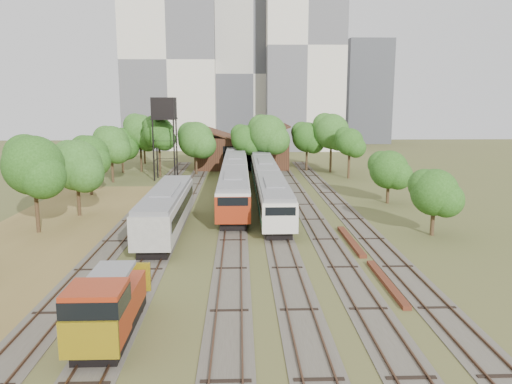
{
  "coord_description": "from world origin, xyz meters",
  "views": [
    {
      "loc": [
        -1.35,
        -30.84,
        11.9
      ],
      "look_at": [
        0.3,
        19.85,
        2.5
      ],
      "focal_mm": 35.0,
      "sensor_mm": 36.0,
      "label": 1
    }
  ],
  "objects_px": {
    "railcar_red_set": "(235,180)",
    "shunter_locomotive": "(107,309)",
    "water_tower": "(164,110)",
    "railcar_green_set": "(265,174)"
  },
  "relations": [
    {
      "from": "railcar_red_set",
      "to": "shunter_locomotive",
      "type": "xyz_separation_m",
      "value": [
        -6.0,
        -37.21,
        -0.48
      ]
    },
    {
      "from": "railcar_green_set",
      "to": "shunter_locomotive",
      "type": "height_order",
      "value": "railcar_green_set"
    },
    {
      "from": "railcar_red_set",
      "to": "railcar_green_set",
      "type": "relative_size",
      "value": 0.66
    },
    {
      "from": "railcar_green_set",
      "to": "water_tower",
      "type": "xyz_separation_m",
      "value": [
        -14.56,
        9.02,
        8.33
      ]
    },
    {
      "from": "railcar_red_set",
      "to": "shunter_locomotive",
      "type": "height_order",
      "value": "railcar_red_set"
    },
    {
      "from": "water_tower",
      "to": "shunter_locomotive",
      "type": "bearing_deg",
      "value": -84.96
    },
    {
      "from": "railcar_red_set",
      "to": "shunter_locomotive",
      "type": "distance_m",
      "value": 37.7
    },
    {
      "from": "water_tower",
      "to": "railcar_red_set",
      "type": "bearing_deg",
      "value": -54.05
    },
    {
      "from": "shunter_locomotive",
      "to": "water_tower",
      "type": "distance_m",
      "value": 52.7
    },
    {
      "from": "railcar_red_set",
      "to": "water_tower",
      "type": "bearing_deg",
      "value": 125.95
    }
  ]
}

